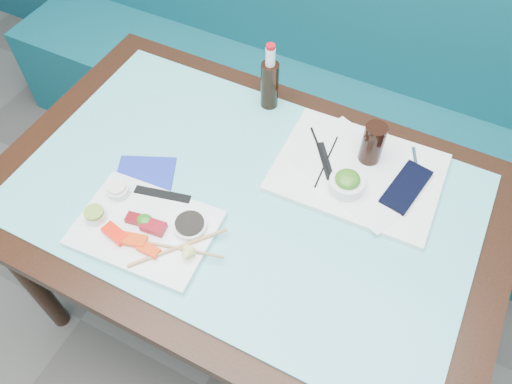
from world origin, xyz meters
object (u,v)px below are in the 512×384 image
at_px(sashimi_plate, 146,228).
at_px(serving_tray, 358,173).
at_px(booth_bench, 338,104).
at_px(dining_table, 245,213).
at_px(seaweed_bowl, 346,185).
at_px(blue_napkin, 144,179).
at_px(cola_glass, 373,143).
at_px(cola_bottle_body, 270,85).

height_order(sashimi_plate, serving_tray, sashimi_plate).
xyz_separation_m(booth_bench, dining_table, (0.00, -0.84, 0.29)).
height_order(booth_bench, dining_table, booth_bench).
distance_m(booth_bench, seaweed_bowl, 0.86).
bearing_deg(seaweed_bowl, dining_table, -152.12).
xyz_separation_m(serving_tray, blue_napkin, (-0.52, -0.28, -0.01)).
bearing_deg(sashimi_plate, seaweed_bowl, 35.93).
distance_m(serving_tray, cola_glass, 0.09).
bearing_deg(sashimi_plate, booth_bench, 76.85).
relative_size(dining_table, cola_bottle_body, 9.05).
distance_m(booth_bench, serving_tray, 0.79).
xyz_separation_m(sashimi_plate, seaweed_bowl, (0.41, 0.34, 0.03)).
xyz_separation_m(sashimi_plate, serving_tray, (0.42, 0.42, -0.00)).
bearing_deg(serving_tray, booth_bench, 109.61).
bearing_deg(serving_tray, cola_glass, 77.85).
relative_size(dining_table, seaweed_bowl, 14.81).
height_order(sashimi_plate, cola_glass, cola_glass).
bearing_deg(serving_tray, dining_table, -142.94).
distance_m(seaweed_bowl, cola_glass, 0.14).
bearing_deg(cola_bottle_body, dining_table, -74.95).
bearing_deg(cola_bottle_body, serving_tray, -22.32).
bearing_deg(cola_glass, dining_table, -135.36).
distance_m(dining_table, sashimi_plate, 0.29).
relative_size(sashimi_plate, seaweed_bowl, 3.67).
height_order(cola_glass, cola_bottle_body, cola_bottle_body).
bearing_deg(blue_napkin, cola_glass, 32.58).
bearing_deg(seaweed_bowl, serving_tray, 82.41).
distance_m(dining_table, blue_napkin, 0.30).
bearing_deg(cola_bottle_body, seaweed_bowl, -32.95).
bearing_deg(sashimi_plate, dining_table, 47.67).
xyz_separation_m(booth_bench, blue_napkin, (-0.27, -0.92, 0.39)).
bearing_deg(cola_bottle_body, cola_glass, -13.66).
bearing_deg(booth_bench, dining_table, -90.00).
height_order(serving_tray, blue_napkin, serving_tray).
relative_size(seaweed_bowl, blue_napkin, 0.60).
xyz_separation_m(seaweed_bowl, blue_napkin, (-0.51, -0.21, -0.03)).
bearing_deg(booth_bench, cola_bottle_body, -100.52).
xyz_separation_m(serving_tray, cola_glass, (0.01, 0.05, 0.07)).
xyz_separation_m(dining_table, blue_napkin, (-0.27, -0.08, 0.09)).
distance_m(booth_bench, sashimi_plate, 1.14).
height_order(dining_table, serving_tray, serving_tray).
bearing_deg(blue_napkin, cola_bottle_body, 67.28).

